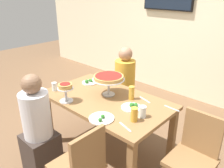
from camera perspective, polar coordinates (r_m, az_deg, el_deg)
name	(u,v)px	position (r m, az deg, el deg)	size (l,w,h in m)	color
ground_plane	(107,150)	(3.03, -1.33, -16.22)	(12.00, 12.00, 0.00)	brown
rear_partition	(196,21)	(4.24, 20.29, 14.66)	(8.00, 0.12, 2.80)	beige
dining_table	(106,106)	(2.67, -1.46, -5.51)	(1.48, 0.87, 0.74)	olive
diner_far_left	(125,90)	(3.46, 3.18, -1.41)	(0.34, 0.34, 1.15)	#382D28
diner_near_left	(39,132)	(2.62, -17.89, -11.30)	(0.34, 0.34, 1.15)	#382D28
chair_head_east	(195,154)	(2.36, 19.97, -16.05)	(0.40, 0.40, 0.87)	olive
chair_near_right	(81,165)	(2.13, -7.75, -19.46)	(0.40, 0.40, 0.87)	olive
deep_dish_pizza_stand	(109,78)	(2.63, -0.87, 1.41)	(0.38, 0.38, 0.25)	silver
personal_pizza_stand	(65,89)	(2.55, -11.57, -1.26)	(0.18, 0.18, 0.22)	silver
salad_plate_near_diner	(89,82)	(3.05, -5.68, 0.51)	(0.20, 0.20, 0.07)	white
salad_plate_far_diner	(132,107)	(2.43, 5.00, -5.69)	(0.22, 0.22, 0.07)	white
salad_plate_spare	(102,118)	(2.23, -2.63, -8.59)	(0.25, 0.25, 0.05)	white
beer_glass_amber_tall	(132,93)	(2.59, 4.91, -2.22)	(0.06, 0.06, 0.16)	gold
beer_glass_amber_short	(134,115)	(2.19, 5.57, -7.61)	(0.07, 0.07, 0.14)	gold
water_glass_clear_near	(142,112)	(2.26, 7.63, -6.90)	(0.07, 0.07, 0.12)	white
water_glass_clear_far	(54,87)	(2.89, -14.22, -0.64)	(0.06, 0.06, 0.10)	white
cutlery_fork_near	(125,127)	(2.12, 3.30, -10.67)	(0.18, 0.02, 0.01)	silver
cutlery_knife_near	(145,100)	(2.62, 8.22, -3.92)	(0.18, 0.02, 0.01)	silver
cutlery_fork_far	(172,108)	(2.50, 14.73, -5.91)	(0.18, 0.02, 0.01)	silver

